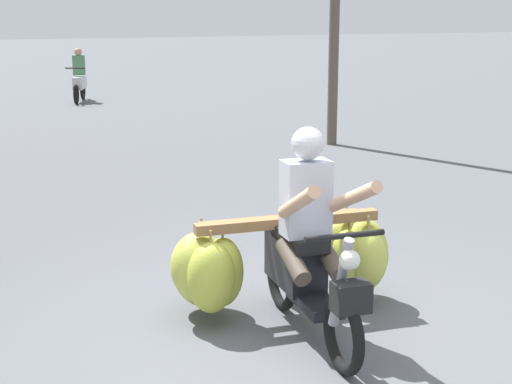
% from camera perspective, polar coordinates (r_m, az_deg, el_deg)
% --- Properties ---
extents(ground_plane, '(120.00, 120.00, 0.00)m').
position_cam_1_polar(ground_plane, '(5.57, 2.94, -11.98)').
color(ground_plane, '#56595E').
extents(motorbike_main_loaded, '(1.89, 1.94, 1.58)m').
position_cam_1_polar(motorbike_main_loaded, '(6.02, 2.13, -4.97)').
color(motorbike_main_loaded, black).
rests_on(motorbike_main_loaded, ground).
extents(motorbike_distant_ahead_left, '(0.72, 1.55, 1.40)m').
position_cam_1_polar(motorbike_distant_ahead_left, '(20.84, -13.02, 8.13)').
color(motorbike_distant_ahead_left, black).
rests_on(motorbike_distant_ahead_left, ground).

